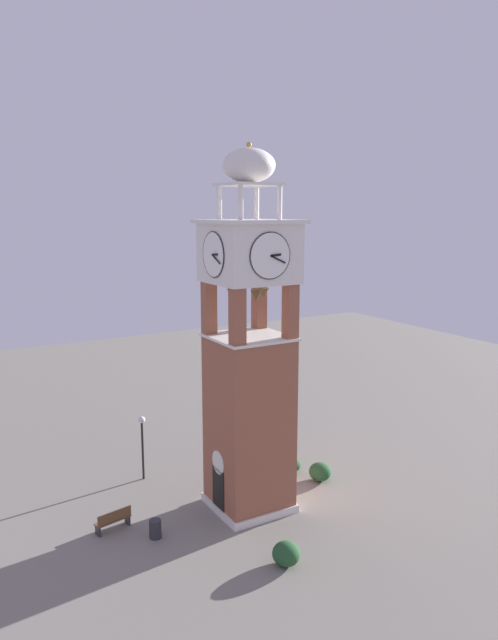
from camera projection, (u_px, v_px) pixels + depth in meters
name	position (u px, v px, depth m)	size (l,w,h in m)	color
ground	(249.00, 506.00, 27.68)	(80.00, 80.00, 0.00)	gray
clock_tower	(249.00, 365.00, 26.43)	(3.82, 3.82, 16.67)	#93543D
park_bench	(113.00, 520.00, 25.47)	(0.74, 1.65, 0.95)	brown
lamp_post	(142.00, 435.00, 30.05)	(0.36, 0.36, 3.42)	black
trash_bin	(155.00, 529.00, 24.91)	(0.52, 0.52, 0.80)	#2D2D33
shrub_near_entry	(286.00, 554.00, 22.97)	(1.11, 1.11, 0.95)	#234C28
shrub_left_of_tower	(320.00, 472.00, 30.22)	(1.14, 1.14, 0.95)	#234C28
shrub_behind_bench	(291.00, 465.00, 31.28)	(1.04, 1.04, 0.77)	#234C28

